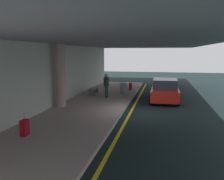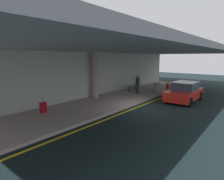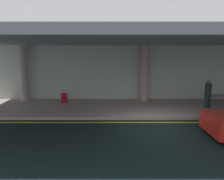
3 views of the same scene
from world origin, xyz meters
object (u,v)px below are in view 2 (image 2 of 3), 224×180
support_column_left_mid (95,75)px  car_red (185,92)px  bench_metal (133,87)px  suitcase_upright_primary (43,108)px  traveler_with_luggage (138,83)px  suitcase_upright_secondary (168,86)px  trash_bin_steel (157,87)px

support_column_left_mid → car_red: bearing=-57.8°
bench_metal → support_column_left_mid: bearing=172.4°
suitcase_upright_primary → traveler_with_luggage: bearing=17.4°
car_red → suitcase_upright_primary: bearing=148.1°
traveler_with_luggage → suitcase_upright_primary: bearing=46.3°
suitcase_upright_primary → bench_metal: (9.89, 0.07, 0.04)m
traveler_with_luggage → bench_metal: 1.93m
traveler_with_luggage → bench_metal: traveler_with_luggage is taller
car_red → bench_metal: car_red is taller
suitcase_upright_primary → suitcase_upright_secondary: 12.81m
traveler_with_luggage → suitcase_upright_primary: traveler_with_luggage is taller
suitcase_upright_secondary → bench_metal: (-2.68, 2.52, 0.04)m
car_red → suitcase_upright_primary: car_red is taller
support_column_left_mid → suitcase_upright_primary: 5.44m
car_red → suitcase_upright_primary: (-8.95, 5.28, -0.25)m
bench_metal → suitcase_upright_primary: bearing=-179.6°
traveler_with_luggage → suitcase_upright_secondary: 4.20m
support_column_left_mid → suitcase_upright_primary: (-5.18, -0.69, -1.51)m
car_red → bench_metal: 5.44m
traveler_with_luggage → trash_bin_steel: size_ratio=1.98×
suitcase_upright_primary → bench_metal: 9.89m
suitcase_upright_primary → trash_bin_steel: (10.58, -2.18, 0.11)m
support_column_left_mid → suitcase_upright_secondary: (7.40, -3.14, -1.51)m
traveler_with_luggage → trash_bin_steel: bearing=-151.1°
car_red → traveler_with_luggage: (-0.34, 4.05, 0.40)m
support_column_left_mid → bench_metal: bearing=-7.6°
support_column_left_mid → traveler_with_luggage: support_column_left_mid is taller
traveler_with_luggage → bench_metal: size_ratio=1.05×
trash_bin_steel → suitcase_upright_secondary: bearing=-7.6°
support_column_left_mid → bench_metal: 4.98m
traveler_with_luggage → suitcase_upright_secondary: (3.97, -1.21, -0.65)m
suitcase_upright_secondary → bench_metal: bearing=133.6°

